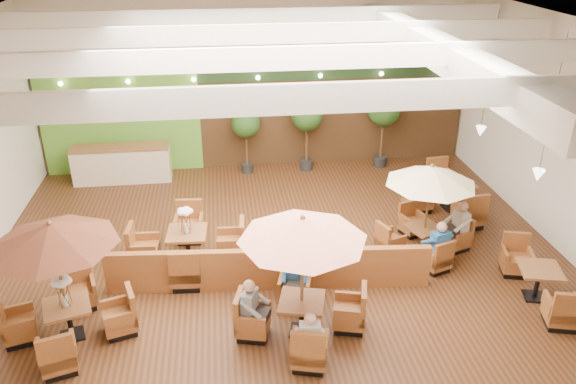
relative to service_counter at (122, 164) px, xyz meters
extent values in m
plane|color=#381E0F|center=(4.40, -5.10, -0.58)|extent=(14.00, 14.00, 0.00)
cube|color=silver|center=(4.40, 0.90, 2.17)|extent=(14.00, 0.04, 5.50)
cube|color=silver|center=(4.40, -11.10, 2.17)|extent=(14.00, 0.04, 5.50)
cube|color=silver|center=(11.40, -5.10, 2.17)|extent=(0.04, 12.00, 5.50)
cube|color=white|center=(4.40, -5.10, 4.92)|extent=(14.00, 12.00, 0.04)
cube|color=brown|center=(4.40, 0.84, 1.02)|extent=(13.90, 0.10, 3.20)
cube|color=#1E3819|center=(4.40, 0.83, 2.47)|extent=(13.90, 0.12, 0.35)
cube|color=#5C9F2E|center=(0.00, 0.78, 1.02)|extent=(5.00, 0.08, 3.20)
cube|color=black|center=(0.00, 0.70, 1.82)|extent=(2.60, 0.08, 0.70)
cube|color=white|center=(7.90, -5.10, 4.37)|extent=(0.60, 11.00, 0.60)
cube|color=white|center=(4.40, -9.10, 4.57)|extent=(13.60, 0.12, 0.45)
cube|color=white|center=(4.40, -6.40, 4.57)|extent=(13.60, 0.12, 0.45)
cube|color=white|center=(4.40, -3.80, 4.57)|extent=(13.60, 0.12, 0.45)
cube|color=white|center=(4.40, -1.10, 4.57)|extent=(13.60, 0.12, 0.45)
cylinder|color=black|center=(10.20, -6.10, 3.32)|extent=(0.01, 0.01, 3.20)
cone|color=white|center=(10.20, -6.10, 1.72)|extent=(0.28, 0.28, 0.28)
cylinder|color=black|center=(10.20, -3.10, 3.32)|extent=(0.01, 0.01, 3.20)
cone|color=white|center=(10.20, -3.10, 1.72)|extent=(0.28, 0.28, 0.28)
sphere|color=#FFEAC6|center=(-1.60, 0.60, 2.47)|extent=(0.14, 0.14, 0.14)
sphere|color=#FFEAC6|center=(0.40, 0.60, 2.47)|extent=(0.14, 0.14, 0.14)
sphere|color=#FFEAC6|center=(2.40, 0.60, 2.47)|extent=(0.14, 0.14, 0.14)
sphere|color=#FFEAC6|center=(4.40, 0.60, 2.47)|extent=(0.14, 0.14, 0.14)
sphere|color=#FFEAC6|center=(6.40, 0.60, 2.47)|extent=(0.14, 0.14, 0.14)
sphere|color=#FFEAC6|center=(8.40, 0.60, 2.47)|extent=(0.14, 0.14, 0.14)
sphere|color=#FFEAC6|center=(10.40, 0.60, 2.47)|extent=(0.14, 0.14, 0.14)
cube|color=beige|center=(0.00, 0.00, -0.03)|extent=(3.00, 0.70, 1.10)
cube|color=brown|center=(0.00, 0.00, 0.57)|extent=(3.00, 0.75, 0.06)
cube|color=brown|center=(4.04, -6.42, -0.08)|extent=(7.19, 0.77, 1.00)
cube|color=brown|center=(-0.01, -7.55, 0.14)|extent=(1.07, 1.07, 0.06)
cylinder|color=black|center=(-0.01, -7.55, -0.21)|extent=(0.10, 0.10, 0.66)
cube|color=black|center=(-0.01, -7.55, -0.56)|extent=(0.56, 0.56, 0.04)
cube|color=brown|center=(-0.01, -8.51, -0.28)|extent=(0.78, 0.78, 0.32)
cube|color=brown|center=(-0.08, -8.76, 0.02)|extent=(0.63, 0.28, 0.71)
cube|color=brown|center=(-0.28, -8.60, -0.08)|extent=(0.24, 0.55, 0.28)
cube|color=brown|center=(0.27, -8.43, -0.08)|extent=(0.24, 0.55, 0.28)
cube|color=black|center=(-0.01, -8.51, -0.51)|extent=(0.69, 0.69, 0.14)
cube|color=brown|center=(-0.01, -6.60, -0.28)|extent=(0.78, 0.78, 0.32)
cube|color=brown|center=(0.07, -6.35, 0.02)|extent=(0.63, 0.28, 0.71)
cube|color=brown|center=(0.27, -6.51, -0.08)|extent=(0.24, 0.55, 0.28)
cube|color=brown|center=(-0.28, -6.68, -0.08)|extent=(0.24, 0.55, 0.28)
cube|color=black|center=(-0.01, -6.60, -0.51)|extent=(0.69, 0.69, 0.14)
cube|color=brown|center=(-0.96, -7.55, -0.28)|extent=(0.78, 0.78, 0.32)
cube|color=brown|center=(-0.71, -7.63, 0.02)|extent=(0.28, 0.63, 0.71)
cube|color=brown|center=(-1.05, -7.28, -0.08)|extent=(0.55, 0.24, 0.28)
cube|color=brown|center=(-0.88, -7.83, -0.08)|extent=(0.55, 0.24, 0.28)
cube|color=black|center=(-0.96, -7.55, -0.51)|extent=(0.69, 0.69, 0.14)
cube|color=brown|center=(0.95, -7.55, -0.28)|extent=(0.78, 0.78, 0.32)
cube|color=brown|center=(0.70, -7.48, 0.02)|extent=(0.28, 0.63, 0.71)
cube|color=brown|center=(1.04, -7.83, -0.08)|extent=(0.55, 0.24, 0.28)
cube|color=brown|center=(0.87, -7.28, -0.08)|extent=(0.55, 0.24, 0.28)
cube|color=black|center=(0.95, -7.55, -0.51)|extent=(0.69, 0.69, 0.14)
cylinder|color=brown|center=(-0.01, -7.55, 0.68)|extent=(0.06, 0.06, 2.52)
cone|color=#522618|center=(-0.01, -7.55, 1.76)|extent=(2.42, 2.42, 0.45)
sphere|color=brown|center=(-0.01, -7.55, 1.99)|extent=(0.10, 0.10, 0.10)
cylinder|color=silver|center=(-0.01, -7.55, 0.28)|extent=(0.10, 0.10, 0.22)
cube|color=brown|center=(4.54, -7.99, 0.15)|extent=(1.06, 1.06, 0.06)
cylinder|color=black|center=(4.54, -7.99, -0.21)|extent=(0.10, 0.10, 0.67)
cube|color=black|center=(4.54, -7.99, -0.56)|extent=(0.56, 0.56, 0.04)
cube|color=brown|center=(4.54, -8.96, -0.28)|extent=(0.77, 0.77, 0.33)
cube|color=brown|center=(4.61, -9.22, 0.03)|extent=(0.64, 0.26, 0.72)
cube|color=brown|center=(4.26, -8.89, -0.07)|extent=(0.22, 0.56, 0.29)
cube|color=brown|center=(4.83, -9.04, -0.07)|extent=(0.22, 0.56, 0.29)
cube|color=black|center=(4.54, -8.96, -0.51)|extent=(0.69, 0.69, 0.14)
cube|color=brown|center=(4.54, -7.02, -0.28)|extent=(0.77, 0.77, 0.33)
cube|color=brown|center=(4.48, -6.76, 0.03)|extent=(0.64, 0.26, 0.72)
cube|color=brown|center=(4.83, -7.10, -0.07)|extent=(0.22, 0.56, 0.29)
cube|color=brown|center=(4.26, -6.95, -0.07)|extent=(0.22, 0.56, 0.29)
cube|color=black|center=(4.54, -7.02, -0.51)|extent=(0.69, 0.69, 0.14)
cube|color=brown|center=(3.57, -7.99, -0.28)|extent=(0.77, 0.77, 0.33)
cube|color=brown|center=(3.83, -7.92, 0.03)|extent=(0.26, 0.64, 0.72)
cube|color=brown|center=(3.65, -7.70, -0.07)|extent=(0.56, 0.22, 0.29)
cube|color=brown|center=(3.50, -8.28, -0.07)|extent=(0.56, 0.22, 0.29)
cube|color=black|center=(3.57, -7.99, -0.51)|extent=(0.69, 0.69, 0.14)
cube|color=brown|center=(5.51, -7.99, -0.28)|extent=(0.77, 0.77, 0.33)
cube|color=brown|center=(5.26, -8.06, 0.03)|extent=(0.26, 0.64, 0.72)
cube|color=brown|center=(5.44, -8.28, -0.07)|extent=(0.56, 0.22, 0.29)
cube|color=brown|center=(5.59, -7.70, -0.07)|extent=(0.56, 0.22, 0.29)
cube|color=black|center=(5.51, -7.99, -0.51)|extent=(0.69, 0.69, 0.14)
cylinder|color=brown|center=(4.54, -7.99, 0.69)|extent=(0.06, 0.06, 2.55)
cone|color=#F78C77|center=(4.54, -7.99, 1.79)|extent=(2.45, 2.45, 0.45)
sphere|color=brown|center=(4.54, -7.99, 2.02)|extent=(0.10, 0.10, 0.10)
cube|color=brown|center=(8.01, -5.32, 0.07)|extent=(0.99, 0.99, 0.05)
cylinder|color=black|center=(8.01, -5.32, -0.25)|extent=(0.09, 0.09, 0.60)
cube|color=black|center=(8.01, -5.32, -0.56)|extent=(0.52, 0.52, 0.04)
cube|color=brown|center=(8.01, -6.18, -0.31)|extent=(0.72, 0.72, 0.29)
cube|color=brown|center=(7.93, -6.40, -0.04)|extent=(0.56, 0.28, 0.64)
cube|color=brown|center=(7.76, -6.27, -0.13)|extent=(0.24, 0.49, 0.25)
cube|color=brown|center=(8.26, -6.09, -0.13)|extent=(0.24, 0.49, 0.25)
cube|color=black|center=(8.01, -6.18, -0.52)|extent=(0.64, 0.64, 0.13)
cube|color=brown|center=(8.01, -4.46, -0.31)|extent=(0.72, 0.72, 0.29)
cube|color=brown|center=(8.09, -4.23, -0.04)|extent=(0.56, 0.28, 0.64)
cube|color=brown|center=(8.26, -4.37, -0.13)|extent=(0.24, 0.49, 0.25)
cube|color=brown|center=(7.76, -4.55, -0.13)|extent=(0.24, 0.49, 0.25)
cube|color=black|center=(8.01, -4.46, -0.52)|extent=(0.64, 0.64, 0.13)
cube|color=brown|center=(7.15, -5.32, -0.31)|extent=(0.72, 0.72, 0.29)
cube|color=brown|center=(7.37, -5.40, -0.04)|extent=(0.28, 0.56, 0.64)
cube|color=brown|center=(7.06, -5.07, -0.13)|extent=(0.49, 0.24, 0.25)
cube|color=brown|center=(7.24, -5.57, -0.13)|extent=(0.49, 0.24, 0.25)
cube|color=black|center=(7.15, -5.32, -0.52)|extent=(0.64, 0.64, 0.13)
cube|color=brown|center=(8.87, -5.32, -0.31)|extent=(0.72, 0.72, 0.29)
cube|color=brown|center=(8.65, -5.24, -0.04)|extent=(0.28, 0.56, 0.64)
cube|color=brown|center=(8.96, -5.57, -0.13)|extent=(0.49, 0.24, 0.25)
cube|color=brown|center=(8.78, -5.07, -0.13)|extent=(0.49, 0.24, 0.25)
cube|color=black|center=(8.87, -5.32, -0.52)|extent=(0.64, 0.64, 0.13)
cylinder|color=brown|center=(8.01, -5.32, 0.55)|extent=(0.06, 0.06, 2.27)
cone|color=beige|center=(8.01, -5.32, 1.51)|extent=(2.18, 2.18, 0.45)
sphere|color=brown|center=(8.01, -5.32, 1.74)|extent=(0.10, 0.10, 0.10)
cube|color=brown|center=(2.21, -5.07, 0.20)|extent=(0.98, 0.98, 0.07)
cylinder|color=black|center=(2.21, -5.07, -0.18)|extent=(0.11, 0.11, 0.72)
cube|color=black|center=(2.21, -5.07, -0.56)|extent=(0.52, 0.52, 0.04)
cube|color=brown|center=(2.21, -6.10, -0.26)|extent=(0.71, 0.71, 0.35)
cube|color=brown|center=(2.23, -6.38, 0.07)|extent=(0.68, 0.15, 0.76)
cube|color=brown|center=(1.90, -6.08, -0.04)|extent=(0.12, 0.60, 0.30)
cube|color=brown|center=(2.53, -6.12, -0.04)|extent=(0.12, 0.60, 0.30)
cube|color=black|center=(2.21, -6.10, -0.51)|extent=(0.63, 0.63, 0.15)
cube|color=brown|center=(2.21, -4.03, -0.26)|extent=(0.71, 0.71, 0.35)
cube|color=brown|center=(2.20, -3.75, 0.07)|extent=(0.68, 0.15, 0.76)
cube|color=brown|center=(2.53, -4.05, -0.04)|extent=(0.12, 0.60, 0.30)
cube|color=brown|center=(1.90, -4.01, -0.04)|extent=(0.12, 0.60, 0.30)
cube|color=black|center=(2.21, -4.03, -0.51)|extent=(0.63, 0.63, 0.15)
cube|color=brown|center=(1.18, -5.07, -0.26)|extent=(0.71, 0.71, 0.35)
cube|color=brown|center=(1.46, -5.05, 0.07)|extent=(0.15, 0.68, 0.76)
cube|color=brown|center=(1.20, -4.75, -0.04)|extent=(0.60, 0.12, 0.30)
cube|color=brown|center=(1.16, -5.38, -0.04)|extent=(0.60, 0.12, 0.30)
cube|color=black|center=(1.18, -5.07, -0.51)|extent=(0.63, 0.63, 0.15)
cube|color=brown|center=(3.25, -5.07, -0.26)|extent=(0.71, 0.71, 0.35)
cube|color=brown|center=(2.96, -5.08, 0.07)|extent=(0.15, 0.68, 0.76)
cube|color=brown|center=(3.23, -5.38, -0.04)|extent=(0.60, 0.12, 0.30)
cube|color=brown|center=(3.26, -4.75, -0.04)|extent=(0.60, 0.12, 0.30)
cube|color=black|center=(3.25, -5.07, -0.51)|extent=(0.63, 0.63, 0.15)
cylinder|color=silver|center=(2.21, -5.07, 0.34)|extent=(0.10, 0.10, 0.22)
cube|color=brown|center=(9.80, -7.50, 0.14)|extent=(1.04, 1.04, 0.06)
cylinder|color=black|center=(9.80, -7.50, -0.21)|extent=(0.10, 0.10, 0.66)
cube|color=black|center=(9.80, -7.50, -0.56)|extent=(0.55, 0.55, 0.04)
cube|color=brown|center=(9.80, -8.45, -0.28)|extent=(0.76, 0.76, 0.32)
cube|color=brown|center=(9.87, -8.70, 0.02)|extent=(0.63, 0.25, 0.70)
cube|color=brown|center=(9.52, -8.38, -0.08)|extent=(0.22, 0.55, 0.28)
cube|color=black|center=(9.80, -8.45, -0.51)|extent=(0.67, 0.67, 0.14)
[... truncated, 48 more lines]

